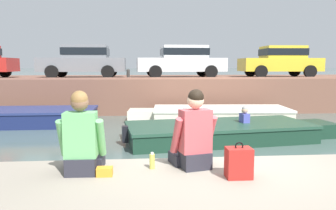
# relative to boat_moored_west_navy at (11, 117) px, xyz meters

# --- Properties ---
(ground_plane) EXTENTS (400.00, 400.00, 0.00)m
(ground_plane) POSITION_rel_boat_moored_west_navy_xyz_m (5.75, -3.00, -0.29)
(ground_plane) COLOR #4C605B
(far_quay_wall) EXTENTS (60.00, 6.00, 1.56)m
(far_quay_wall) POSITION_rel_boat_moored_west_navy_xyz_m (5.75, 4.87, 0.49)
(far_quay_wall) COLOR brown
(far_quay_wall) RESTS_ON ground
(far_wall_coping) EXTENTS (60.00, 0.24, 0.08)m
(far_wall_coping) POSITION_rel_boat_moored_west_navy_xyz_m (5.75, 1.99, 1.31)
(far_wall_coping) COLOR #925F4C
(far_wall_coping) RESTS_ON far_quay_wall
(boat_moored_west_navy) EXTENTS (6.52, 2.09, 0.58)m
(boat_moored_west_navy) POSITION_rel_boat_moored_west_navy_xyz_m (0.00, 0.00, 0.00)
(boat_moored_west_navy) COLOR navy
(boat_moored_west_navy) RESTS_ON ground
(boat_moored_central_cream) EXTENTS (6.21, 2.36, 0.54)m
(boat_moored_central_cream) POSITION_rel_boat_moored_west_navy_xyz_m (7.53, 0.17, -0.02)
(boat_moored_central_cream) COLOR silver
(boat_moored_central_cream) RESTS_ON ground
(motorboat_passing) EXTENTS (6.47, 2.78, 0.99)m
(motorboat_passing) POSITION_rel_boat_moored_west_navy_xyz_m (7.22, -2.97, -0.03)
(motorboat_passing) COLOR #193828
(motorboat_passing) RESTS_ON ground
(car_left_inner_grey) EXTENTS (4.03, 2.04, 1.54)m
(car_left_inner_grey) POSITION_rel_boat_moored_west_navy_xyz_m (2.02, 3.92, 2.12)
(car_left_inner_grey) COLOR slate
(car_left_inner_grey) RESTS_ON far_quay_wall
(car_centre_white) EXTENTS (4.30, 2.16, 1.54)m
(car_centre_white) POSITION_rel_boat_moored_west_navy_xyz_m (6.72, 3.92, 2.12)
(car_centre_white) COLOR white
(car_centre_white) RESTS_ON far_quay_wall
(car_right_inner_yellow) EXTENTS (3.90, 2.11, 1.54)m
(car_right_inner_yellow) POSITION_rel_boat_moored_west_navy_xyz_m (11.70, 3.91, 2.12)
(car_right_inner_yellow) COLOR yellow
(car_right_inner_yellow) RESTS_ON far_quay_wall
(mooring_bollard_mid) EXTENTS (0.15, 0.15, 0.45)m
(mooring_bollard_mid) POSITION_rel_boat_moored_west_navy_xyz_m (4.18, 2.12, 1.51)
(mooring_bollard_mid) COLOR #2D2B28
(mooring_bollard_mid) RESTS_ON far_quay_wall
(person_seated_left) EXTENTS (0.54, 0.53, 0.97)m
(person_seated_left) POSITION_rel_boat_moored_west_navy_xyz_m (4.07, -8.37, 1.01)
(person_seated_left) COLOR #282833
(person_seated_left) RESTS_ON near_quay
(person_seated_right) EXTENTS (0.58, 0.60, 0.97)m
(person_seated_right) POSITION_rel_boat_moored_west_navy_xyz_m (5.39, -8.27, 1.01)
(person_seated_right) COLOR #282833
(person_seated_right) RESTS_ON near_quay
(bottle_drink) EXTENTS (0.06, 0.06, 0.20)m
(bottle_drink) POSITION_rel_boat_moored_west_navy_xyz_m (4.88, -8.30, 0.74)
(bottle_drink) COLOR #CCC64C
(bottle_drink) RESTS_ON near_quay
(backpack_on_ledge) EXTENTS (0.28, 0.24, 0.41)m
(backpack_on_ledge) POSITION_rel_boat_moored_west_navy_xyz_m (5.83, -8.68, 0.81)
(backpack_on_ledge) COLOR #A5231E
(backpack_on_ledge) RESTS_ON near_quay
(snack_bag) EXTENTS (0.18, 0.12, 0.10)m
(snack_bag) POSITION_rel_boat_moored_west_navy_xyz_m (4.34, -8.52, 0.69)
(snack_bag) COLOR orange
(snack_bag) RESTS_ON near_quay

